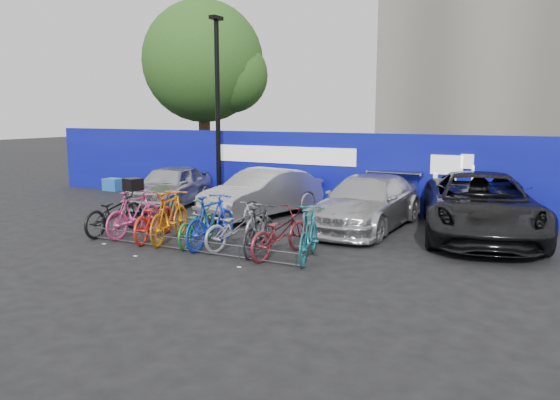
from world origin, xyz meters
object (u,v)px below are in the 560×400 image
Objects in this scene: bike_0 at (114,212)px; bike_3 at (169,216)px; bike_5 at (211,221)px; bike_8 at (280,232)px; bike_2 at (154,217)px; bike_7 at (259,229)px; bike_4 at (197,224)px; car_0 at (170,186)px; car_1 at (262,193)px; bike_1 at (134,213)px; lamppost at (218,105)px; car_3 at (480,206)px; bike_9 at (309,234)px; tree at (208,65)px; bike_rack at (189,245)px; car_2 at (367,202)px; bike_6 at (236,227)px.

bike_3 reaches higher than bike_0.
bike_5 is 1.02× the size of bike_8.
bike_2 is 1.64m from bike_5.
bike_3 is at bearing -8.01° from bike_7.
bike_4 is (0.69, 0.11, -0.13)m from bike_3.
car_1 reaches higher than car_0.
bike_4 is at bearing -178.04° from bike_1.
lamppost is 1.53× the size of car_0.
car_3 is 5.21m from bike_8.
bike_8 is (1.76, -0.01, -0.09)m from bike_5.
car_0 is 0.71× the size of car_3.
bike_0 is 5.38m from bike_9.
car_0 reaches higher than bike_4.
bike_2 is 3.39m from bike_8.
car_3 is at bearing -26.89° from tree.
bike_4 is at bearing -11.66° from bike_7.
lamppost is at bearing -70.62° from bike_4.
bike_9 is at bearing -139.30° from car_3.
bike_7 is (1.27, -0.03, -0.07)m from bike_5.
bike_5 is (1.64, 0.02, 0.06)m from bike_2.
bike_9 is at bearing -179.97° from bike_1.
bike_7 is at bearing 176.32° from bike_0.
tree is 9.81m from car_1.
car_3 is (8.61, -1.52, -2.49)m from lamppost.
bike_8 is at bearing 166.50° from bike_3.
tree is at bearing 127.51° from lamppost.
bike_3 reaches higher than bike_5.
bike_rack is 3.14× the size of bike_7.
car_1 is at bearing 167.30° from car_3.
car_1 is 3.89m from bike_2.
lamppost is 6.28m from bike_2.
bike_3 is at bearing 174.67° from bike_0.
car_2 is 5.10m from bike_3.
bike_2 is at bearing -1.66° from bike_5.
bike_5 reaches higher than bike_4.
bike_7 is (1.72, -0.10, 0.06)m from bike_4.
car_2 is (2.64, 4.19, 0.53)m from bike_rack.
bike_2 reaches higher than bike_6.
bike_7 is (5.51, -3.88, -0.14)m from car_0.
tree is at bearing 101.09° from car_0.
bike_2 is at bearing -16.93° from bike_3.
car_1 is 3.85m from bike_5.
car_3 reaches higher than bike_7.
bike_5 is at bearing 8.56° from bike_8.
car_2 is at bearing -34.49° from tree.
car_3 is 2.81× the size of bike_5.
bike_8 is (4.05, -0.05, -0.06)m from bike_1.
lamppost is at bearing -81.85° from bike_3.
car_0 reaches higher than bike_1.
bike_6 is (1.33, -3.61, -0.20)m from car_1.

